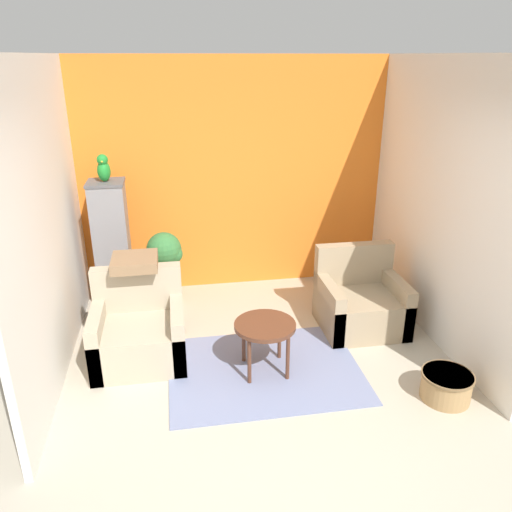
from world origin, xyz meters
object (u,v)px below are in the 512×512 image
at_px(birdcage, 113,248).
at_px(parrot, 104,169).
at_px(wicker_basket, 446,385).
at_px(armchair_right, 360,303).
at_px(potted_plant, 164,258).
at_px(coffee_table, 265,329).
at_px(armchair_left, 139,333).

relative_size(birdcage, parrot, 5.04).
relative_size(parrot, wicker_basket, 0.68).
bearing_deg(birdcage, armchair_right, -19.21).
xyz_separation_m(birdcage, potted_plant, (0.56, -0.05, -0.14)).
height_order(parrot, wicker_basket, parrot).
height_order(coffee_table, birdcage, birdcage).
distance_m(birdcage, wicker_basket, 3.71).
xyz_separation_m(coffee_table, armchair_left, (-1.15, 0.41, -0.17)).
bearing_deg(parrot, armchair_left, -75.29).
height_order(armchair_right, potted_plant, potted_plant).
distance_m(armchair_left, armchair_right, 2.33).
xyz_separation_m(armchair_right, potted_plant, (-2.06, 0.87, 0.32)).
relative_size(armchair_right, birdcage, 0.57).
bearing_deg(armchair_left, wicker_basket, -22.38).
bearing_deg(wicker_basket, birdcage, 142.62).
xyz_separation_m(parrot, potted_plant, (0.56, -0.05, -1.05)).
bearing_deg(armchair_left, parrot, 104.71).
distance_m(coffee_table, armchair_left, 1.24).
xyz_separation_m(armchair_left, wicker_basket, (2.61, -1.07, -0.14)).
distance_m(coffee_table, potted_plant, 1.76).
height_order(coffee_table, armchair_left, armchair_left).
bearing_deg(coffee_table, birdcage, 133.00).
bearing_deg(birdcage, wicker_basket, -37.38).
relative_size(armchair_right, wicker_basket, 1.96).
bearing_deg(potted_plant, wicker_basket, -42.82).
bearing_deg(armchair_right, birdcage, 160.79).
distance_m(coffee_table, wicker_basket, 1.63).
xyz_separation_m(armchair_left, potted_plant, (0.26, 1.10, 0.32)).
height_order(armchair_left, parrot, parrot).
xyz_separation_m(potted_plant, wicker_basket, (2.35, -2.18, -0.46)).
height_order(potted_plant, wicker_basket, potted_plant).
bearing_deg(wicker_basket, parrot, 142.59).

